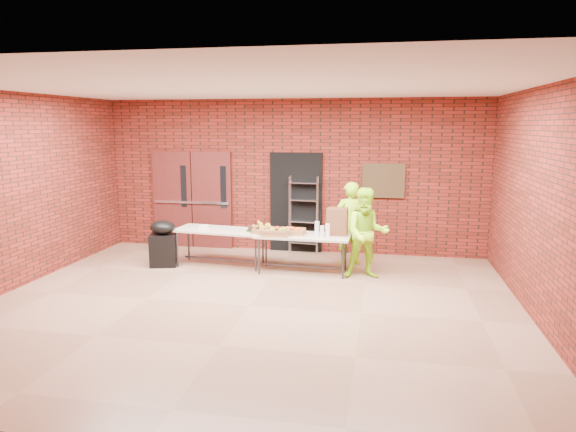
# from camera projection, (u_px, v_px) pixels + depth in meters

# --- Properties ---
(room) EXTENTS (8.08, 7.08, 3.28)m
(room) POSITION_uv_depth(u_px,v_px,m) (248.00, 200.00, 7.38)
(room) COLOR #855E47
(room) RESTS_ON ground
(double_doors) EXTENTS (1.78, 0.12, 2.10)m
(double_doors) POSITION_uv_depth(u_px,v_px,m) (192.00, 200.00, 11.21)
(double_doors) COLOR #4E1716
(double_doors) RESTS_ON room
(dark_doorway) EXTENTS (1.10, 0.06, 2.10)m
(dark_doorway) POSITION_uv_depth(u_px,v_px,m) (296.00, 203.00, 10.81)
(dark_doorway) COLOR black
(dark_doorway) RESTS_ON room
(bronze_plaque) EXTENTS (0.85, 0.04, 0.70)m
(bronze_plaque) POSITION_uv_depth(u_px,v_px,m) (383.00, 181.00, 10.38)
(bronze_plaque) COLOR #392816
(bronze_plaque) RESTS_ON room
(wire_rack) EXTENTS (0.61, 0.25, 1.62)m
(wire_rack) POSITION_uv_depth(u_px,v_px,m) (304.00, 215.00, 10.68)
(wire_rack) COLOR #AAAAB1
(wire_rack) RESTS_ON room
(table_left) EXTENTS (1.78, 0.90, 0.71)m
(table_left) POSITION_uv_depth(u_px,v_px,m) (220.00, 232.00, 9.77)
(table_left) COLOR tan
(table_left) RESTS_ON room
(table_right) EXTENTS (1.72, 0.76, 0.70)m
(table_right) POSITION_uv_depth(u_px,v_px,m) (303.00, 238.00, 9.30)
(table_right) COLOR tan
(table_right) RESTS_ON room
(basket_bananas) EXTENTS (0.41, 0.32, 0.13)m
(basket_bananas) POSITION_uv_depth(u_px,v_px,m) (265.00, 230.00, 9.40)
(basket_bananas) COLOR brown
(basket_bananas) RESTS_ON table_right
(basket_oranges) EXTENTS (0.41, 0.32, 0.13)m
(basket_oranges) POSITION_uv_depth(u_px,v_px,m) (293.00, 231.00, 9.33)
(basket_oranges) COLOR brown
(basket_oranges) RESTS_ON table_right
(basket_apples) EXTENTS (0.49, 0.38, 0.15)m
(basket_apples) POSITION_uv_depth(u_px,v_px,m) (276.00, 232.00, 9.24)
(basket_apples) COLOR brown
(basket_apples) RESTS_ON table_right
(muffin_tray) EXTENTS (0.40, 0.40, 0.10)m
(muffin_tray) POSITION_uv_depth(u_px,v_px,m) (257.00, 228.00, 9.61)
(muffin_tray) COLOR #13481B
(muffin_tray) RESTS_ON table_left
(napkin_box) EXTENTS (0.19, 0.13, 0.06)m
(napkin_box) POSITION_uv_depth(u_px,v_px,m) (204.00, 227.00, 9.85)
(napkin_box) COLOR silver
(napkin_box) RESTS_ON table_left
(coffee_dispenser) EXTENTS (0.37, 0.33, 0.48)m
(coffee_dispenser) POSITION_uv_depth(u_px,v_px,m) (337.00, 221.00, 9.28)
(coffee_dispenser) COLOR brown
(coffee_dispenser) RESTS_ON table_right
(cup_stack_front) EXTENTS (0.07, 0.07, 0.21)m
(cup_stack_front) POSITION_uv_depth(u_px,v_px,m) (322.00, 232.00, 9.03)
(cup_stack_front) COLOR silver
(cup_stack_front) RESTS_ON table_right
(cup_stack_mid) EXTENTS (0.08, 0.08, 0.25)m
(cup_stack_mid) POSITION_uv_depth(u_px,v_px,m) (328.00, 231.00, 9.05)
(cup_stack_mid) COLOR silver
(cup_stack_mid) RESTS_ON table_right
(cup_stack_back) EXTENTS (0.08, 0.08, 0.25)m
(cup_stack_back) POSITION_uv_depth(u_px,v_px,m) (317.00, 228.00, 9.27)
(cup_stack_back) COLOR silver
(cup_stack_back) RESTS_ON table_right
(covered_grill) EXTENTS (0.57, 0.51, 0.88)m
(covered_grill) POSITION_uv_depth(u_px,v_px,m) (163.00, 243.00, 9.77)
(covered_grill) COLOR black
(covered_grill) RESTS_ON room
(volunteer_woman) EXTENTS (0.68, 0.56, 1.61)m
(volunteer_woman) POSITION_uv_depth(u_px,v_px,m) (350.00, 224.00, 9.81)
(volunteer_woman) COLOR #A2E919
(volunteer_woman) RESTS_ON room
(volunteer_man) EXTENTS (0.86, 0.72, 1.60)m
(volunteer_man) POSITION_uv_depth(u_px,v_px,m) (367.00, 233.00, 8.95)
(volunteer_man) COLOR #A2E919
(volunteer_man) RESTS_ON room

